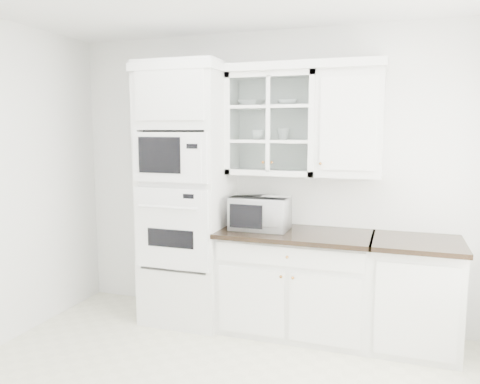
% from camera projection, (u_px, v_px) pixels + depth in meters
% --- Properties ---
extents(room_shell, '(4.00, 3.50, 2.70)m').
position_uv_depth(room_shell, '(224.00, 133.00, 3.11)').
color(room_shell, white).
rests_on(room_shell, ground).
extents(oven_column, '(0.76, 0.68, 2.40)m').
position_uv_depth(oven_column, '(187.00, 195.00, 4.35)').
color(oven_column, white).
rests_on(oven_column, ground).
extents(base_cabinet_run, '(1.32, 0.67, 0.92)m').
position_uv_depth(base_cabinet_run, '(295.00, 281.00, 4.15)').
color(base_cabinet_run, white).
rests_on(base_cabinet_run, ground).
extents(extra_base_cabinet, '(0.72, 0.67, 0.92)m').
position_uv_depth(extra_base_cabinet, '(415.00, 294.00, 3.83)').
color(extra_base_cabinet, white).
rests_on(extra_base_cabinet, ground).
extents(upper_cabinet_glass, '(0.80, 0.33, 0.90)m').
position_uv_depth(upper_cabinet_glass, '(273.00, 124.00, 4.18)').
color(upper_cabinet_glass, white).
rests_on(upper_cabinet_glass, room_shell).
extents(upper_cabinet_solid, '(0.55, 0.33, 0.90)m').
position_uv_depth(upper_cabinet_solid, '(350.00, 124.00, 3.96)').
color(upper_cabinet_solid, white).
rests_on(upper_cabinet_solid, room_shell).
extents(crown_molding, '(2.14, 0.38, 0.07)m').
position_uv_depth(crown_molding, '(261.00, 69.00, 4.12)').
color(crown_molding, white).
rests_on(crown_molding, room_shell).
extents(countertop_microwave, '(0.51, 0.43, 0.29)m').
position_uv_depth(countertop_microwave, '(261.00, 213.00, 4.18)').
color(countertop_microwave, white).
rests_on(countertop_microwave, base_cabinet_run).
extents(bowl_a, '(0.26, 0.26, 0.06)m').
position_uv_depth(bowl_a, '(252.00, 103.00, 4.21)').
color(bowl_a, white).
rests_on(bowl_a, upper_cabinet_glass).
extents(bowl_b, '(0.18, 0.18, 0.05)m').
position_uv_depth(bowl_b, '(287.00, 103.00, 4.10)').
color(bowl_b, white).
rests_on(bowl_b, upper_cabinet_glass).
extents(cup_a, '(0.13, 0.13, 0.09)m').
position_uv_depth(cup_a, '(258.00, 135.00, 4.21)').
color(cup_a, white).
rests_on(cup_a, upper_cabinet_glass).
extents(cup_b, '(0.12, 0.12, 0.11)m').
position_uv_depth(cup_b, '(283.00, 134.00, 4.18)').
color(cup_b, white).
rests_on(cup_b, upper_cabinet_glass).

